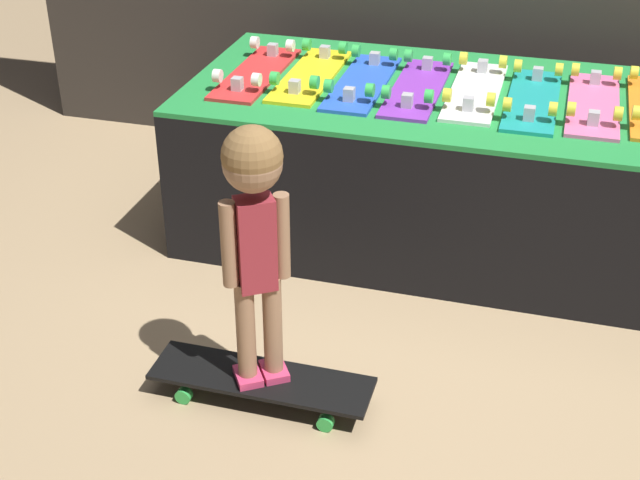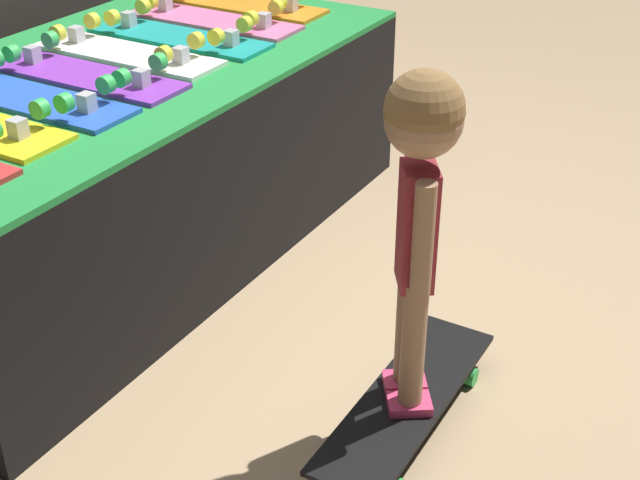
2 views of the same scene
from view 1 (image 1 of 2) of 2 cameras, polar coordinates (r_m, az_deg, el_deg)
ground_plane at (r=3.36m, az=5.64°, el=-4.61°), size 16.00×16.00×0.00m
display_rack at (r=3.74m, az=7.73°, el=4.78°), size 2.06×1.03×0.64m
skateboard_red_on_rack at (r=3.76m, az=-4.12°, el=10.74°), size 0.19×0.66×0.09m
skateboard_yellow_on_rack at (r=3.72m, az=-0.61°, el=10.62°), size 0.19×0.66×0.09m
skateboard_blue_on_rack at (r=3.65m, az=2.73°, el=10.15°), size 0.19×0.66×0.09m
skateboard_purple_on_rack at (r=3.60m, az=6.26°, el=9.76°), size 0.19×0.66×0.09m
skateboard_white_on_rack at (r=3.60m, az=9.91°, el=9.49°), size 0.19×0.66×0.09m
skateboard_teal_on_rack at (r=3.56m, az=13.48°, el=8.84°), size 0.19×0.66×0.09m
skateboard_pink_on_rack at (r=3.58m, az=17.11°, el=8.43°), size 0.19×0.66×0.09m
skateboard_on_floor at (r=2.91m, az=-3.76°, el=-8.97°), size 0.72×0.20×0.09m
child at (r=2.56m, az=-4.23°, el=1.89°), size 0.20×0.18×0.87m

